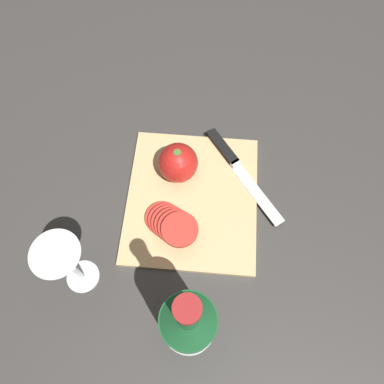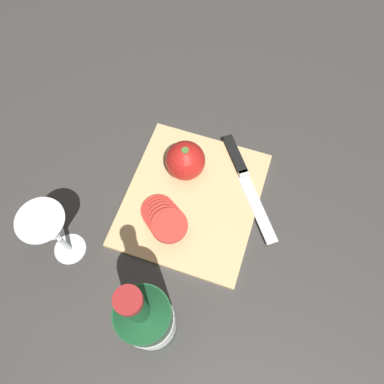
% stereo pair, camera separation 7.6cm
% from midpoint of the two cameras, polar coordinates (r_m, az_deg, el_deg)
% --- Properties ---
extents(ground_plane, '(3.00, 3.00, 0.00)m').
position_cam_midpoint_polar(ground_plane, '(0.81, -2.92, -0.15)').
color(ground_plane, '#383533').
extents(cutting_board, '(0.31, 0.27, 0.01)m').
position_cam_midpoint_polar(cutting_board, '(0.79, -2.73, -1.37)').
color(cutting_board, tan).
rests_on(cutting_board, ground_plane).
extents(wine_bottle, '(0.08, 0.08, 0.33)m').
position_cam_midpoint_polar(wine_bottle, '(0.62, -4.22, -20.19)').
color(wine_bottle, '#194C28').
rests_on(wine_bottle, ground_plane).
extents(wine_glass, '(0.08, 0.08, 0.17)m').
position_cam_midpoint_polar(wine_glass, '(0.68, -21.86, -10.26)').
color(wine_glass, silver).
rests_on(wine_glass, ground_plane).
extents(whole_tomato, '(0.08, 0.08, 0.08)m').
position_cam_midpoint_polar(whole_tomato, '(0.78, -4.94, 4.17)').
color(whole_tomato, red).
rests_on(whole_tomato, cutting_board).
extents(knife, '(0.22, 0.17, 0.01)m').
position_cam_midpoint_polar(knife, '(0.82, 3.23, 5.03)').
color(knife, silver).
rests_on(knife, cutting_board).
extents(tomato_slice_stack_near, '(0.11, 0.11, 0.05)m').
position_cam_midpoint_polar(tomato_slice_stack_near, '(0.74, -6.18, -5.12)').
color(tomato_slice_stack_near, red).
rests_on(tomato_slice_stack_near, cutting_board).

